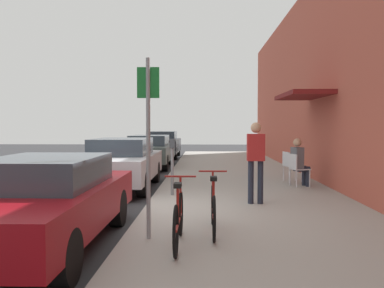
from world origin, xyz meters
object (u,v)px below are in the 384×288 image
(parked_car_1, at_px, (121,163))
(pedestrian_standing, at_px, (256,156))
(parked_car_0, at_px, (43,200))
(parked_car_3, at_px, (162,144))
(parking_meter, at_px, (172,163))
(cafe_chair_0, at_px, (297,168))
(parked_car_2, at_px, (149,151))
(cafe_chair_1, at_px, (290,164))
(seated_patron_0, at_px, (299,160))
(bicycle_1, at_px, (213,209))
(street_sign, at_px, (148,134))
(bicycle_0, at_px, (178,219))

(parked_car_1, height_order, pedestrian_standing, pedestrian_standing)
(parked_car_0, xyz_separation_m, parked_car_3, (0.00, 16.68, 0.06))
(parking_meter, height_order, cafe_chair_0, parking_meter)
(parked_car_2, bearing_deg, pedestrian_standing, -68.45)
(cafe_chair_0, bearing_deg, cafe_chair_1, 90.02)
(pedestrian_standing, bearing_deg, seated_patron_0, 59.93)
(parking_meter, distance_m, seated_patron_0, 3.63)
(seated_patron_0, bearing_deg, bicycle_1, -115.95)
(bicycle_1, bearing_deg, parked_car_1, 115.48)
(bicycle_1, xyz_separation_m, pedestrian_standing, (0.93, 2.40, 0.64))
(street_sign, bearing_deg, cafe_chair_1, 62.08)
(parked_car_0, height_order, parked_car_2, parked_car_2)
(parked_car_2, distance_m, bicycle_1, 11.22)
(seated_patron_0, bearing_deg, pedestrian_standing, -120.07)
(parked_car_0, height_order, cafe_chair_1, parked_car_0)
(street_sign, bearing_deg, parked_car_2, 97.56)
(cafe_chair_0, relative_size, pedestrian_standing, 0.51)
(parked_car_3, distance_m, bicycle_1, 16.39)
(parked_car_2, distance_m, pedestrian_standing, 9.20)
(parked_car_0, height_order, bicycle_0, parked_car_0)
(parked_car_0, bearing_deg, street_sign, 4.84)
(parked_car_2, distance_m, cafe_chair_0, 7.69)
(parked_car_1, distance_m, parked_car_3, 11.08)
(parked_car_2, height_order, bicycle_1, parked_car_2)
(parked_car_2, xyz_separation_m, bicycle_0, (1.96, -11.65, -0.23))
(parked_car_0, bearing_deg, seated_patron_0, 48.20)
(parked_car_1, height_order, cafe_chair_0, parked_car_1)
(parking_meter, xyz_separation_m, bicycle_0, (0.41, -4.13, -0.41))
(parking_meter, xyz_separation_m, pedestrian_standing, (1.83, -1.02, 0.23))
(cafe_chair_0, bearing_deg, parked_car_1, 177.65)
(cafe_chair_1, bearing_deg, pedestrian_standing, -112.26)
(parked_car_1, xyz_separation_m, bicycle_0, (1.96, -5.83, -0.25))
(pedestrian_standing, bearing_deg, parking_meter, 150.87)
(parking_meter, bearing_deg, seated_patron_0, 24.83)
(parked_car_2, relative_size, pedestrian_standing, 2.59)
(bicycle_0, height_order, cafe_chair_0, bicycle_0)
(street_sign, bearing_deg, bicycle_0, -37.97)
(parked_car_3, height_order, cafe_chair_0, parked_car_3)
(parked_car_0, distance_m, pedestrian_standing, 4.46)
(bicycle_0, bearing_deg, seated_patron_0, 62.89)
(parked_car_0, height_order, street_sign, street_sign)
(street_sign, bearing_deg, bicycle_1, 20.46)
(parked_car_1, distance_m, bicycle_1, 5.68)
(bicycle_1, distance_m, pedestrian_standing, 2.65)
(bicycle_0, height_order, cafe_chair_1, bicycle_0)
(bicycle_0, distance_m, pedestrian_standing, 3.48)
(parking_meter, xyz_separation_m, seated_patron_0, (3.30, 1.53, -0.07))
(seated_patron_0, bearing_deg, parking_meter, -155.17)
(cafe_chair_0, bearing_deg, street_sign, -121.93)
(parked_car_1, relative_size, cafe_chair_0, 5.06)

